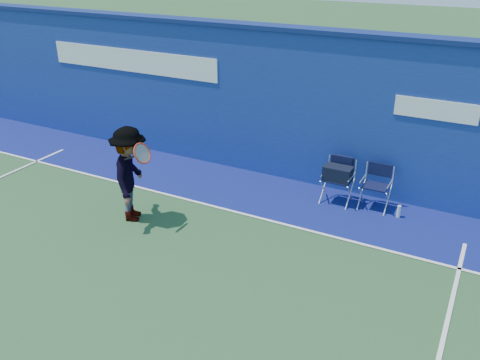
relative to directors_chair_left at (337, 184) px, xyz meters
The scene contains 8 objects.
ground 4.96m from the directors_chair_left, 115.58° to the right, with size 80.00×80.00×0.00m, color #2A4F2A.
stadium_wall 2.55m from the directors_chair_left, 161.04° to the left, with size 24.00×0.50×3.08m.
out_of_bounds_strip 2.20m from the directors_chair_left, behind, with size 24.00×1.80×0.01m, color navy.
court_lines 4.43m from the directors_chair_left, 118.95° to the right, with size 24.00×12.00×0.01m.
directors_chair_left is the anchor object (origin of this frame).
directors_chair_right 0.71m from the directors_chair_left, ahead, with size 0.50×0.44×0.83m.
water_bottle 1.21m from the directors_chair_left, ahead, with size 0.07×0.07×0.23m, color silver.
tennis_player 3.83m from the directors_chair_left, 142.96° to the right, with size 1.07×1.28×1.72m.
Camera 1 is at (4.53, -4.04, 4.52)m, focal length 38.00 mm.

